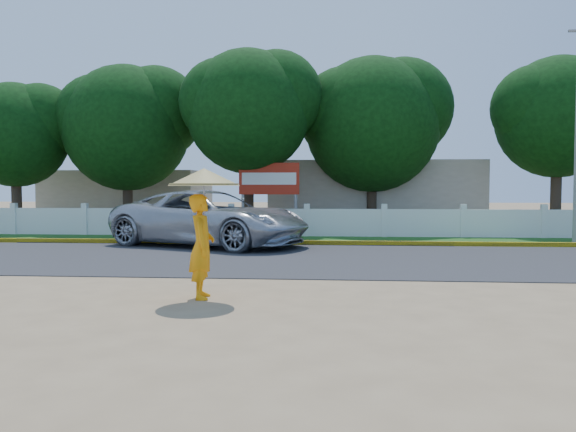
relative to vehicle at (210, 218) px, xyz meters
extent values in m
plane|color=#9E8460|center=(3.03, -7.51, -0.93)|extent=(120.00, 120.00, 0.00)
cube|color=#38383A|center=(3.03, -3.01, -0.92)|extent=(60.00, 7.00, 0.02)
cube|color=#2D601E|center=(3.03, 2.24, -0.91)|extent=(60.00, 3.50, 0.03)
cube|color=yellow|center=(3.03, 0.54, -0.85)|extent=(40.00, 0.18, 0.16)
cube|color=silver|center=(3.03, 3.69, -0.38)|extent=(40.00, 0.10, 1.10)
cube|color=#B7AD99|center=(6.03, 10.49, 0.67)|extent=(10.00, 6.00, 3.20)
cube|color=#B7AD99|center=(-6.97, 11.49, 0.47)|extent=(8.00, 5.00, 2.80)
imported|color=#AEB1B7|center=(0.00, 0.00, 0.00)|extent=(7.34, 5.41, 1.85)
imported|color=orange|center=(1.76, -8.58, -0.01)|extent=(0.54, 0.73, 1.84)
cylinder|color=gray|center=(1.81, -8.58, 0.70)|extent=(0.03, 0.03, 1.19)
cone|color=tan|center=(1.81, -8.58, 1.21)|extent=(1.26, 1.26, 0.30)
cylinder|color=gray|center=(0.32, 4.79, 0.07)|extent=(0.12, 0.12, 2.00)
cylinder|color=gray|center=(2.52, 4.79, 0.07)|extent=(0.12, 0.12, 2.00)
cube|color=#AE2412|center=(1.42, 4.79, 1.37)|extent=(2.50, 0.12, 1.30)
cube|color=silver|center=(1.42, 4.73, 1.37)|extent=(2.25, 0.02, 0.49)
cylinder|color=#473828|center=(5.80, 7.45, 0.62)|extent=(0.44, 0.44, 3.09)
sphere|color=#0E3D0F|center=(5.80, 7.45, 3.83)|extent=(6.08, 6.08, 6.08)
cylinder|color=#473828|center=(-5.26, 6.60, 0.60)|extent=(0.44, 0.44, 3.06)
sphere|color=#0E3D0F|center=(-5.26, 6.60, 3.68)|extent=(5.65, 5.65, 5.65)
cylinder|color=#473828|center=(-10.04, 5.73, 0.57)|extent=(0.44, 0.44, 2.99)
sphere|color=#0E3D0F|center=(-10.04, 5.73, 3.34)|extent=(4.61, 4.61, 4.61)
cylinder|color=#473828|center=(0.45, 5.55, 0.92)|extent=(0.44, 0.44, 3.70)
sphere|color=#0E3D0F|center=(0.45, 5.55, 4.22)|extent=(5.28, 5.28, 5.28)
cylinder|color=#473828|center=(13.37, 6.10, 0.81)|extent=(0.44, 0.44, 3.48)
sphere|color=#0E3D0F|center=(13.37, 6.10, 3.94)|extent=(5.05, 5.05, 5.05)
camera|label=1|loc=(4.06, -18.24, 1.04)|focal=35.00mm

